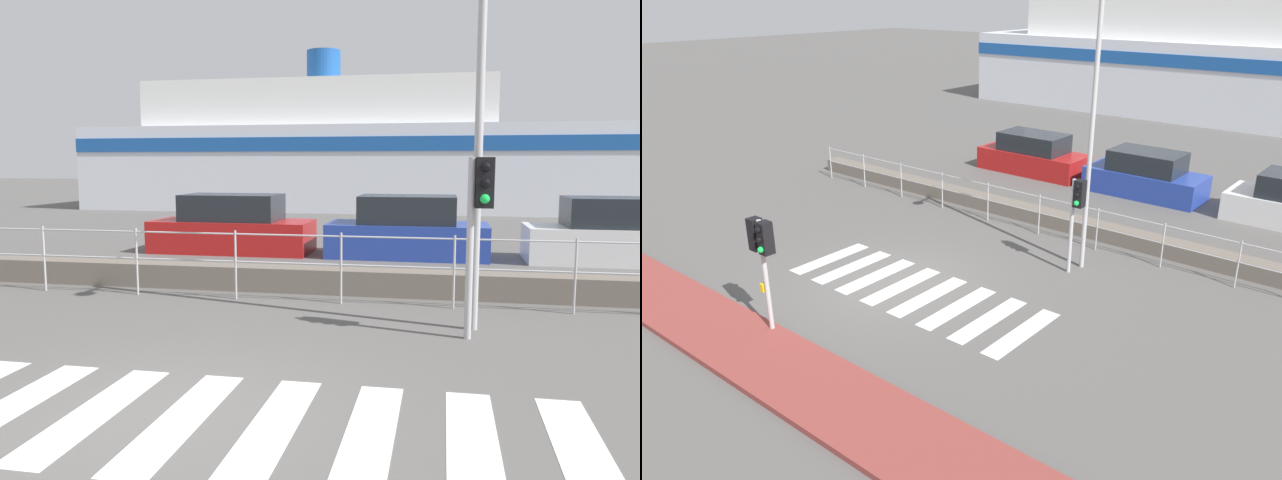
# 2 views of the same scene
# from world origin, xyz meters

# --- Properties ---
(ground_plane) EXTENTS (160.00, 160.00, 0.00)m
(ground_plane) POSITION_xyz_m (0.00, 0.00, 0.00)
(ground_plane) COLOR #565451
(crosswalk) EXTENTS (6.75, 2.40, 0.01)m
(crosswalk) POSITION_xyz_m (0.70, 0.00, 0.00)
(crosswalk) COLOR silver
(crosswalk) RESTS_ON ground_plane
(seawall) EXTENTS (19.02, 0.55, 0.46)m
(seawall) POSITION_xyz_m (0.00, 6.00, 0.23)
(seawall) COLOR #6B6056
(seawall) RESTS_ON ground_plane
(harbor_fence) EXTENTS (17.16, 0.04, 1.24)m
(harbor_fence) POSITION_xyz_m (0.00, 5.13, 0.81)
(harbor_fence) COLOR #B2B2B5
(harbor_fence) RESTS_ON ground_plane
(traffic_light_far) EXTENTS (0.34, 0.32, 2.50)m
(traffic_light_far) POSITION_xyz_m (3.13, 3.33, 1.84)
(traffic_light_far) COLOR #B2B2B5
(traffic_light_far) RESTS_ON ground_plane
(streetlamp) EXTENTS (0.32, 0.89, 6.98)m
(streetlamp) POSITION_xyz_m (3.12, 3.72, 4.22)
(streetlamp) COLOR #B2B2B5
(streetlamp) RESTS_ON ground_plane
(ferry_boat) EXTENTS (31.65, 8.90, 8.35)m
(ferry_boat) POSITION_xyz_m (-0.76, 28.25, 2.78)
(ferry_boat) COLOR silver
(ferry_boat) RESTS_ON ground_plane
(parked_car_red) EXTENTS (4.32, 1.75, 1.57)m
(parked_car_red) POSITION_xyz_m (-2.97, 10.80, 0.67)
(parked_car_red) COLOR #B21919
(parked_car_red) RESTS_ON ground_plane
(parked_car_blue) EXTENTS (4.08, 1.79, 1.59)m
(parked_car_blue) POSITION_xyz_m (1.75, 10.80, 0.68)
(parked_car_blue) COLOR #233D9E
(parked_car_blue) RESTS_ON ground_plane
(parked_car_white) EXTENTS (4.55, 1.84, 1.59)m
(parked_car_white) POSITION_xyz_m (6.94, 10.80, 0.68)
(parked_car_white) COLOR silver
(parked_car_white) RESTS_ON ground_plane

